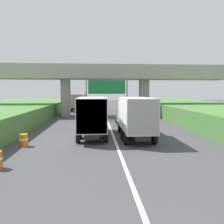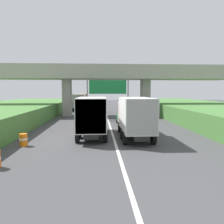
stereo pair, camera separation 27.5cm
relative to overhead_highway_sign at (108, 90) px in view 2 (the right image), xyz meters
The scene contains 10 objects.
lane_centre_stripe 4.46m from the overhead_highway_sign, 90.00° to the right, with size 0.20×94.30×0.01m, color white.
overpass_bridge 5.56m from the overhead_highway_sign, 90.00° to the left, with size 40.00×4.80×8.11m.
overhead_highway_sign is the anchor object (origin of this frame).
truck_black 15.05m from the overhead_highway_sign, 110.49° to the left, with size 2.44×7.30×3.44m.
truck_orange 22.96m from the overhead_highway_sign, 103.16° to the left, with size 2.44×7.30×3.44m.
truck_white 12.85m from the overhead_highway_sign, 82.05° to the right, with size 2.44×7.30×3.44m.
truck_red 12.05m from the overhead_highway_sign, 98.83° to the right, with size 2.44×7.30×3.44m.
car_blue 13.90m from the overhead_highway_sign, 69.29° to the left, with size 1.86×4.10×1.72m.
car_green 6.23m from the overhead_highway_sign, 69.44° to the right, with size 1.86×4.10×1.72m.
construction_barrel_2 16.63m from the overhead_highway_sign, 114.38° to the right, with size 0.57×0.57×0.90m.
Camera 2 is at (-1.21, -1.92, 3.93)m, focal length 35.11 mm.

